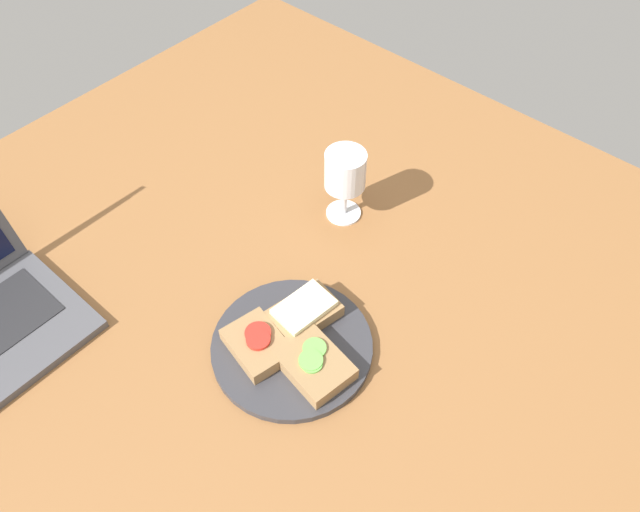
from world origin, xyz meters
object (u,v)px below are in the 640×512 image
(sandwich_with_cucumber, at_px, (313,363))
(wine_glass, at_px, (345,174))
(sandwich_with_cheese, at_px, (304,312))
(sandwich_with_tomato, at_px, (257,344))
(plate, at_px, (292,346))

(sandwich_with_cucumber, distance_m, wine_glass, 0.33)
(sandwich_with_cheese, bearing_deg, sandwich_with_tomato, 170.48)
(plate, distance_m, sandwich_with_tomato, 0.05)
(sandwich_with_tomato, xyz_separation_m, wine_glass, (0.31, 0.09, 0.07))
(sandwich_with_cucumber, height_order, wine_glass, wine_glass)
(sandwich_with_tomato, bearing_deg, wine_glass, 16.47)
(sandwich_with_cucumber, distance_m, sandwich_with_tomato, 0.09)
(wine_glass, bearing_deg, sandwich_with_cheese, -154.39)
(plate, distance_m, sandwich_with_cheese, 0.06)
(sandwich_with_tomato, bearing_deg, sandwich_with_cucumber, -69.61)
(plate, xyz_separation_m, wine_glass, (0.27, 0.12, 0.09))
(sandwich_with_tomato, relative_size, wine_glass, 0.80)
(sandwich_with_cheese, relative_size, sandwich_with_tomato, 1.04)
(sandwich_with_cucumber, bearing_deg, sandwich_with_cheese, 50.63)
(sandwich_with_cucumber, xyz_separation_m, sandwich_with_tomato, (-0.03, 0.08, -0.00))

